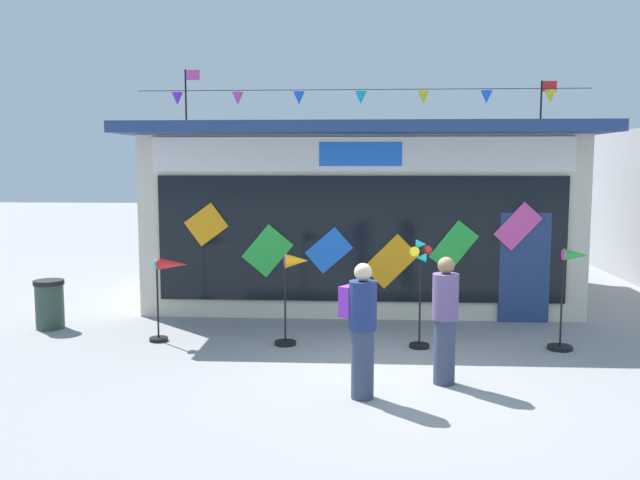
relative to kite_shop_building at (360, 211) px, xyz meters
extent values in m
plane|color=gray|center=(0.42, -6.19, -1.82)|extent=(80.00, 80.00, 0.00)
cube|color=beige|center=(0.00, 0.06, -0.12)|extent=(8.25, 5.53, 3.40)
cube|color=navy|center=(0.00, -0.44, 1.68)|extent=(8.65, 6.54, 0.20)
cube|color=white|center=(0.00, -2.74, 1.22)|extent=(7.59, 0.08, 0.61)
cube|color=blue|center=(0.00, -2.77, 1.22)|extent=(1.49, 0.04, 0.43)
cube|color=black|center=(0.00, -2.73, -0.32)|extent=(7.43, 0.06, 2.30)
cube|color=navy|center=(2.97, -2.74, -0.82)|extent=(0.90, 0.07, 2.00)
cube|color=orange|center=(-2.82, -2.79, -0.06)|extent=(0.83, 0.03, 0.81)
cube|color=green|center=(-1.69, -2.79, -0.54)|extent=(0.96, 0.03, 0.99)
cube|color=blue|center=(-0.57, -2.79, -0.52)|extent=(0.89, 0.03, 0.86)
cube|color=orange|center=(0.56, -2.79, -0.72)|extent=(1.01, 0.03, 1.01)
cube|color=green|center=(1.69, -2.79, -0.44)|extent=(0.90, 0.03, 0.96)
cube|color=#EA4CA3|center=(2.82, -2.79, -0.07)|extent=(0.86, 0.03, 0.88)
cylinder|color=black|center=(0.00, -2.99, 2.33)|extent=(7.92, 0.01, 0.01)
cone|color=purple|center=(-3.26, -2.99, 2.19)|extent=(0.20, 0.20, 0.22)
cone|color=#EA4CA3|center=(-2.17, -2.99, 2.19)|extent=(0.20, 0.20, 0.22)
cone|color=blue|center=(-1.09, -2.99, 2.19)|extent=(0.20, 0.20, 0.22)
cone|color=#19B7BC|center=(0.00, -2.99, 2.19)|extent=(0.20, 0.20, 0.22)
cone|color=yellow|center=(1.08, -2.99, 2.19)|extent=(0.20, 0.20, 0.22)
cone|color=blue|center=(2.17, -2.99, 2.19)|extent=(0.20, 0.20, 0.22)
cone|color=yellow|center=(3.25, -2.99, 2.19)|extent=(0.20, 0.20, 0.22)
cylinder|color=black|center=(-3.88, 0.06, 2.44)|extent=(0.04, 0.04, 1.34)
cube|color=#EA4CA3|center=(-3.72, 0.06, 2.99)|extent=(0.32, 0.02, 0.22)
cylinder|color=black|center=(3.87, 0.06, 2.30)|extent=(0.04, 0.04, 1.04)
cube|color=red|center=(4.03, 0.06, 2.70)|extent=(0.32, 0.02, 0.22)
cylinder|color=black|center=(-3.26, -4.45, -1.79)|extent=(0.30, 0.30, 0.06)
cylinder|color=black|center=(-3.26, -4.45, -1.19)|extent=(0.03, 0.03, 1.27)
cone|color=red|center=(-3.00, -4.45, -0.56)|extent=(0.54, 0.27, 0.20)
cylinder|color=#19B7BC|center=(-3.26, -4.45, -0.56)|extent=(0.03, 0.16, 0.16)
cylinder|color=black|center=(-1.18, -4.57, -1.79)|extent=(0.34, 0.34, 0.06)
cylinder|color=black|center=(-1.18, -4.57, -1.14)|extent=(0.03, 0.03, 1.36)
cone|color=orange|center=(-0.99, -4.57, -0.47)|extent=(0.41, 0.30, 0.23)
cylinder|color=purple|center=(-1.18, -4.57, -0.47)|extent=(0.03, 0.16, 0.16)
cylinder|color=black|center=(0.94, -4.61, -1.79)|extent=(0.32, 0.32, 0.06)
cylinder|color=black|center=(0.94, -4.61, -1.05)|extent=(0.03, 0.03, 1.54)
cylinder|color=black|center=(0.94, -4.65, -0.29)|extent=(0.06, 0.04, 0.06)
cone|color=red|center=(1.04, -4.65, -0.29)|extent=(0.15, 0.16, 0.15)
cone|color=#19B7BC|center=(0.94, -4.65, -0.18)|extent=(0.16, 0.15, 0.15)
cone|color=yellow|center=(0.84, -4.65, -0.29)|extent=(0.15, 0.16, 0.15)
cone|color=#19B7BC|center=(0.94, -4.65, -0.39)|extent=(0.16, 0.15, 0.15)
cylinder|color=black|center=(3.11, -4.59, -1.79)|extent=(0.38, 0.38, 0.06)
cylinder|color=black|center=(3.11, -4.59, -1.08)|extent=(0.03, 0.03, 1.49)
cone|color=green|center=(3.29, -4.59, -0.34)|extent=(0.39, 0.26, 0.19)
cylinder|color=#EA4CA3|center=(3.11, -4.59, -0.34)|extent=(0.03, 0.16, 0.16)
cylinder|color=#333D56|center=(0.04, -6.99, -1.39)|extent=(0.28, 0.28, 0.86)
cylinder|color=navy|center=(0.04, -6.99, -0.66)|extent=(0.34, 0.34, 0.60)
sphere|color=beige|center=(0.04, -6.99, -0.25)|extent=(0.22, 0.22, 0.22)
cube|color=purple|center=(-0.12, -6.87, -0.63)|extent=(0.28, 0.30, 0.38)
cylinder|color=#333D56|center=(1.11, -6.37, -1.39)|extent=(0.28, 0.28, 0.86)
cylinder|color=#604C7F|center=(1.11, -6.37, -0.66)|extent=(0.34, 0.34, 0.60)
sphere|color=#8C6647|center=(1.11, -6.37, -0.25)|extent=(0.22, 0.22, 0.22)
cylinder|color=#2D4238|center=(-5.41, -3.72, -1.43)|extent=(0.48, 0.48, 0.78)
cylinder|color=black|center=(-5.41, -3.72, -1.01)|extent=(0.52, 0.52, 0.08)
camera|label=1|loc=(0.00, -15.19, 1.06)|focal=38.54mm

